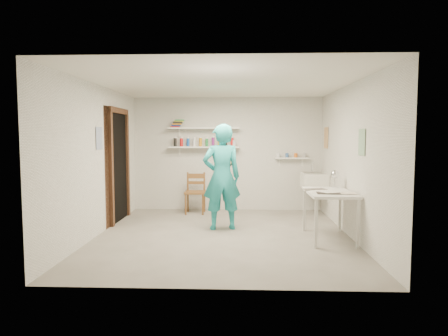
{
  "coord_description": "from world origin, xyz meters",
  "views": [
    {
      "loc": [
        0.27,
        -6.27,
        1.59
      ],
      "look_at": [
        0.0,
        0.4,
        1.05
      ],
      "focal_mm": 32.0,
      "sensor_mm": 36.0,
      "label": 1
    }
  ],
  "objects_px": {
    "man": "(222,177)",
    "wooden_chair": "(195,192)",
    "belfast_sink": "(314,181)",
    "work_table": "(329,215)",
    "desk_lamp": "(335,174)",
    "wall_clock": "(225,159)"
  },
  "relations": [
    {
      "from": "wall_clock",
      "to": "work_table",
      "type": "height_order",
      "value": "wall_clock"
    },
    {
      "from": "desk_lamp",
      "to": "wooden_chair",
      "type": "bearing_deg",
      "value": 148.74
    },
    {
      "from": "man",
      "to": "wooden_chair",
      "type": "distance_m",
      "value": 1.55
    },
    {
      "from": "man",
      "to": "wooden_chair",
      "type": "bearing_deg",
      "value": -78.96
    },
    {
      "from": "man",
      "to": "desk_lamp",
      "type": "distance_m",
      "value": 1.87
    },
    {
      "from": "work_table",
      "to": "desk_lamp",
      "type": "height_order",
      "value": "desk_lamp"
    },
    {
      "from": "work_table",
      "to": "belfast_sink",
      "type": "bearing_deg",
      "value": 86.6
    },
    {
      "from": "man",
      "to": "work_table",
      "type": "bearing_deg",
      "value": 147.4
    },
    {
      "from": "work_table",
      "to": "desk_lamp",
      "type": "bearing_deg",
      "value": 67.58
    },
    {
      "from": "belfast_sink",
      "to": "man",
      "type": "xyz_separation_m",
      "value": [
        -1.79,
        -1.26,
        0.19
      ]
    },
    {
      "from": "belfast_sink",
      "to": "wooden_chair",
      "type": "relative_size",
      "value": 0.69
    },
    {
      "from": "man",
      "to": "wall_clock",
      "type": "height_order",
      "value": "man"
    },
    {
      "from": "wooden_chair",
      "to": "work_table",
      "type": "height_order",
      "value": "wooden_chair"
    },
    {
      "from": "belfast_sink",
      "to": "desk_lamp",
      "type": "bearing_deg",
      "value": -87.01
    },
    {
      "from": "wall_clock",
      "to": "wooden_chair",
      "type": "height_order",
      "value": "wall_clock"
    },
    {
      "from": "belfast_sink",
      "to": "desk_lamp",
      "type": "distance_m",
      "value": 1.43
    },
    {
      "from": "man",
      "to": "belfast_sink",
      "type": "bearing_deg",
      "value": -158.02
    },
    {
      "from": "belfast_sink",
      "to": "work_table",
      "type": "distance_m",
      "value": 1.89
    },
    {
      "from": "wall_clock",
      "to": "desk_lamp",
      "type": "bearing_deg",
      "value": -24.46
    },
    {
      "from": "wall_clock",
      "to": "wooden_chair",
      "type": "distance_m",
      "value": 1.51
    },
    {
      "from": "desk_lamp",
      "to": "man",
      "type": "bearing_deg",
      "value": 175.43
    },
    {
      "from": "wooden_chair",
      "to": "work_table",
      "type": "relative_size",
      "value": 0.78
    }
  ]
}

